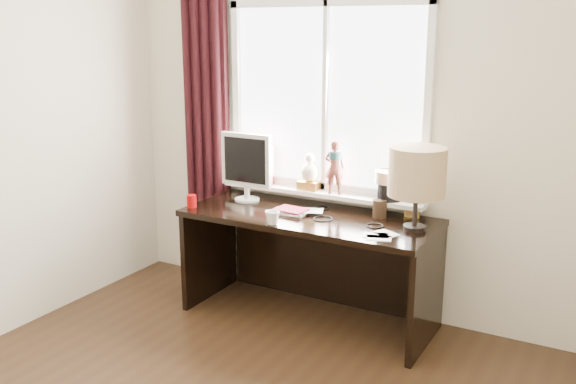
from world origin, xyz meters
The scene contains 14 objects.
wall_back centered at (0.00, 2.00, 1.30)m, with size 3.50×2.60×0.00m, color beige.
laptop centered at (-0.17, 1.63, 0.76)m, with size 0.32×0.21×0.03m, color silver.
mug centered at (-0.21, 1.33, 0.80)m, with size 0.09×0.09×0.09m, color white.
red_cup centered at (-0.90, 1.40, 0.79)m, with size 0.07×0.07×0.09m, color #8C0304.
window centered at (-0.14, 1.95, 1.30)m, with size 1.52×0.20×1.40m.
curtain centered at (-1.13, 1.91, 1.12)m, with size 0.38×0.09×2.25m.
desk centered at (-0.10, 1.73, 0.51)m, with size 1.70×0.70×0.75m.
monitor centered at (-0.66, 1.74, 1.03)m, with size 0.40×0.18×0.49m.
notebook_stack centered at (-0.23, 1.61, 0.77)m, with size 0.24×0.18×0.03m.
brush_holder centered at (0.33, 1.80, 0.81)m, with size 0.09×0.09×0.25m.
icon_frame centered at (0.52, 1.91, 0.81)m, with size 0.10×0.03×0.13m.
table_lamp centered at (0.62, 1.65, 1.11)m, with size 0.35×0.35×0.52m.
loose_papers centered at (0.48, 1.44, 0.75)m, with size 0.22×0.26×0.00m.
desk_cables centered at (0.10, 1.65, 0.75)m, with size 0.60×0.36×0.01m.
Camera 1 is at (1.77, -2.03, 1.96)m, focal length 40.00 mm.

